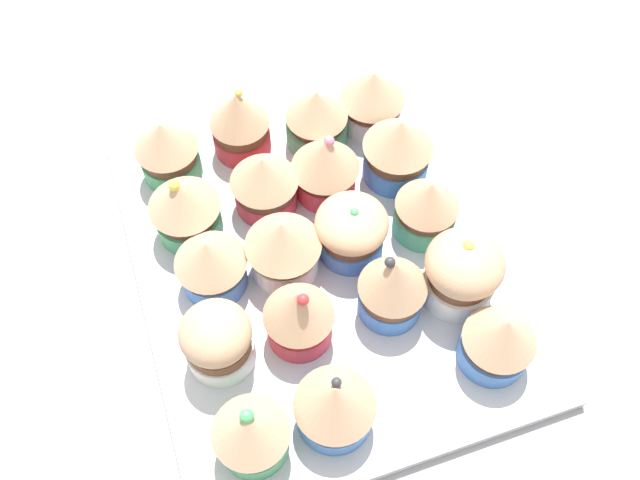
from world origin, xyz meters
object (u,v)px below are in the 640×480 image
(cupcake_0, at_px, (372,98))
(cupcake_5, at_px, (325,166))
(cupcake_12, at_px, (462,272))
(cupcake_17, at_px, (335,404))
(cupcake_1, at_px, (317,117))
(cupcake_14, at_px, (299,314))
(cupcake_4, at_px, (398,148))
(cupcake_2, at_px, (240,122))
(cupcake_6, at_px, (264,182))
(cupcake_13, at_px, (393,287))
(cupcake_7, at_px, (185,207))
(cupcake_11, at_px, (211,263))
(cupcake_16, at_px, (499,340))
(cupcake_10, at_px, (283,244))
(baking_tray, at_px, (320,260))
(cupcake_18, at_px, (251,433))
(cupcake_15, at_px, (217,340))
(cupcake_8, at_px, (428,208))
(cupcake_9, at_px, (350,227))

(cupcake_0, height_order, cupcake_5, cupcake_5)
(cupcake_12, relative_size, cupcake_17, 1.04)
(cupcake_1, distance_m, cupcake_14, 0.21)
(cupcake_0, relative_size, cupcake_4, 0.92)
(cupcake_2, bearing_deg, cupcake_6, 92.68)
(cupcake_14, bearing_deg, cupcake_4, -136.51)
(cupcake_1, bearing_deg, cupcake_13, 90.14)
(cupcake_7, relative_size, cupcake_13, 0.94)
(cupcake_1, distance_m, cupcake_11, 0.18)
(cupcake_16, bearing_deg, cupcake_10, -44.91)
(baking_tray, height_order, cupcake_14, cupcake_14)
(cupcake_0, xyz_separation_m, cupcake_18, (0.20, 0.28, 0.00))
(cupcake_16, bearing_deg, cupcake_6, -57.09)
(cupcake_2, relative_size, cupcake_15, 1.17)
(cupcake_8, bearing_deg, cupcake_9, -4.99)
(cupcake_10, distance_m, cupcake_16, 0.19)
(baking_tray, height_order, cupcake_6, cupcake_6)
(cupcake_0, distance_m, cupcake_17, 0.31)
(cupcake_6, relative_size, cupcake_17, 0.94)
(baking_tray, height_order, cupcake_15, cupcake_15)
(cupcake_9, height_order, cupcake_16, cupcake_16)
(cupcake_8, distance_m, cupcake_17, 0.20)
(cupcake_4, distance_m, cupcake_16, 0.20)
(cupcake_8, bearing_deg, cupcake_18, 35.12)
(cupcake_5, bearing_deg, cupcake_15, 44.39)
(cupcake_13, bearing_deg, cupcake_14, -0.99)
(cupcake_5, relative_size, cupcake_17, 1.04)
(cupcake_5, xyz_separation_m, cupcake_8, (-0.07, 0.07, -0.00))
(cupcake_10, xyz_separation_m, cupcake_16, (-0.14, 0.14, -0.00))
(cupcake_2, distance_m, cupcake_7, 0.10)
(cupcake_1, relative_size, cupcake_14, 0.88)
(baking_tray, height_order, cupcake_9, cupcake_9)
(cupcake_17, bearing_deg, cupcake_0, -116.01)
(cupcake_8, height_order, cupcake_10, cupcake_10)
(cupcake_0, xyz_separation_m, cupcake_14, (0.14, 0.20, 0.00))
(cupcake_10, height_order, cupcake_17, same)
(cupcake_15, height_order, cupcake_18, cupcake_18)
(baking_tray, relative_size, cupcake_4, 5.27)
(cupcake_7, relative_size, cupcake_11, 1.12)
(baking_tray, relative_size, cupcake_16, 5.78)
(cupcake_13, xyz_separation_m, cupcake_15, (0.15, -0.00, -0.01))
(cupcake_12, height_order, cupcake_18, cupcake_12)
(cupcake_0, bearing_deg, cupcake_6, 26.10)
(cupcake_2, bearing_deg, cupcake_0, 176.24)
(cupcake_0, xyz_separation_m, cupcake_7, (0.20, 0.07, 0.00))
(cupcake_2, height_order, cupcake_18, cupcake_2)
(cupcake_6, bearing_deg, cupcake_18, 71.32)
(cupcake_0, distance_m, cupcake_6, 0.14)
(cupcake_13, height_order, cupcake_16, cupcake_13)
(cupcake_11, relative_size, cupcake_15, 0.97)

